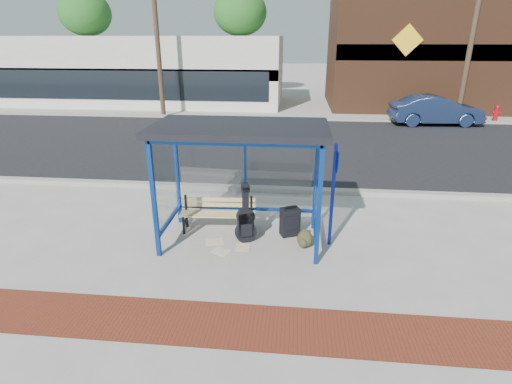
# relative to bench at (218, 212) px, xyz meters

# --- Properties ---
(ground) EXTENTS (120.00, 120.00, 0.00)m
(ground) POSITION_rel_bench_xyz_m (0.57, -0.46, -0.43)
(ground) COLOR #B2ADA0
(ground) RESTS_ON ground
(brick_paver_strip) EXTENTS (60.00, 1.00, 0.01)m
(brick_paver_strip) POSITION_rel_bench_xyz_m (0.57, -3.06, -0.42)
(brick_paver_strip) COLOR maroon
(brick_paver_strip) RESTS_ON ground
(curb_near) EXTENTS (60.00, 0.25, 0.12)m
(curb_near) POSITION_rel_bench_xyz_m (0.57, 2.44, -0.37)
(curb_near) COLOR gray
(curb_near) RESTS_ON ground
(street_asphalt) EXTENTS (60.00, 10.00, 0.00)m
(street_asphalt) POSITION_rel_bench_xyz_m (0.57, 7.54, -0.43)
(street_asphalt) COLOR black
(street_asphalt) RESTS_ON ground
(curb_far) EXTENTS (60.00, 0.25, 0.12)m
(curb_far) POSITION_rel_bench_xyz_m (0.57, 12.64, -0.37)
(curb_far) COLOR gray
(curb_far) RESTS_ON ground
(far_sidewalk) EXTENTS (60.00, 4.00, 0.01)m
(far_sidewalk) POSITION_rel_bench_xyz_m (0.57, 14.54, -0.43)
(far_sidewalk) COLOR #B2ADA0
(far_sidewalk) RESTS_ON ground
(bus_shelter) EXTENTS (3.30, 1.80, 2.42)m
(bus_shelter) POSITION_rel_bench_xyz_m (0.57, -0.38, 1.64)
(bus_shelter) COLOR navy
(bus_shelter) RESTS_ON ground
(storefront_white) EXTENTS (18.00, 6.04, 4.00)m
(storefront_white) POSITION_rel_bench_xyz_m (-8.43, 17.53, 1.57)
(storefront_white) COLOR silver
(storefront_white) RESTS_ON ground
(storefront_brown) EXTENTS (10.00, 7.08, 6.40)m
(storefront_brown) POSITION_rel_bench_xyz_m (8.57, 18.04, 2.77)
(storefront_brown) COLOR #59331E
(storefront_brown) RESTS_ON ground
(tree_left) EXTENTS (3.60, 3.60, 7.03)m
(tree_left) POSITION_rel_bench_xyz_m (-13.43, 21.54, 5.02)
(tree_left) COLOR #4C3826
(tree_left) RESTS_ON ground
(tree_mid) EXTENTS (3.60, 3.60, 7.03)m
(tree_mid) POSITION_rel_bench_xyz_m (-2.43, 21.54, 5.02)
(tree_mid) COLOR #4C3826
(tree_mid) RESTS_ON ground
(tree_right) EXTENTS (3.60, 3.60, 7.03)m
(tree_right) POSITION_rel_bench_xyz_m (13.07, 21.54, 5.02)
(tree_right) COLOR #4C3826
(tree_right) RESTS_ON ground
(utility_pole_west) EXTENTS (1.60, 0.24, 8.00)m
(utility_pole_west) POSITION_rel_bench_xyz_m (-5.43, 12.94, 3.68)
(utility_pole_west) COLOR #4C3826
(utility_pole_west) RESTS_ON ground
(utility_pole_east) EXTENTS (1.60, 0.24, 8.00)m
(utility_pole_east) POSITION_rel_bench_xyz_m (9.57, 12.94, 3.68)
(utility_pole_east) COLOR #4C3826
(utility_pole_east) RESTS_ON ground
(bench) EXTENTS (1.63, 0.49, 0.76)m
(bench) POSITION_rel_bench_xyz_m (0.00, 0.00, 0.00)
(bench) COLOR black
(bench) RESTS_ON ground
(guitar_bag) EXTENTS (0.46, 0.28, 1.22)m
(guitar_bag) POSITION_rel_bench_xyz_m (0.67, -0.49, 0.02)
(guitar_bag) COLOR black
(guitar_bag) RESTS_ON ground
(suitcase) EXTENTS (0.45, 0.37, 0.67)m
(suitcase) POSITION_rel_bench_xyz_m (1.56, -0.11, -0.12)
(suitcase) COLOR black
(suitcase) RESTS_ON ground
(backpack) EXTENTS (0.37, 0.35, 0.37)m
(backpack) POSITION_rel_bench_xyz_m (1.86, -0.61, -0.25)
(backpack) COLOR #2E2F1A
(backpack) RESTS_ON ground
(sign_post) EXTENTS (0.08, 0.26, 2.11)m
(sign_post) POSITION_rel_bench_xyz_m (2.37, -0.42, 0.75)
(sign_post) COLOR navy
(sign_post) RESTS_ON ground
(newspaper_a) EXTENTS (0.44, 0.38, 0.01)m
(newspaper_a) POSITION_rel_bench_xyz_m (0.02, -0.56, -0.43)
(newspaper_a) COLOR white
(newspaper_a) RESTS_ON ground
(newspaper_b) EXTENTS (0.43, 0.40, 0.01)m
(newspaper_b) POSITION_rel_bench_xyz_m (0.23, -0.96, -0.43)
(newspaper_b) COLOR white
(newspaper_b) RESTS_ON ground
(newspaper_c) EXTENTS (0.28, 0.36, 0.01)m
(newspaper_c) POSITION_rel_bench_xyz_m (0.63, -0.72, -0.43)
(newspaper_c) COLOR white
(newspaper_c) RESTS_ON ground
(parked_car) EXTENTS (4.27, 1.75, 1.38)m
(parked_car) POSITION_rel_bench_xyz_m (8.21, 12.13, 0.26)
(parked_car) COLOR #1B2B4E
(parked_car) RESTS_ON ground
(fire_hydrant) EXTENTS (0.37, 0.25, 0.83)m
(fire_hydrant) POSITION_rel_bench_xyz_m (11.49, 13.23, 0.02)
(fire_hydrant) COLOR #AC0C12
(fire_hydrant) RESTS_ON ground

